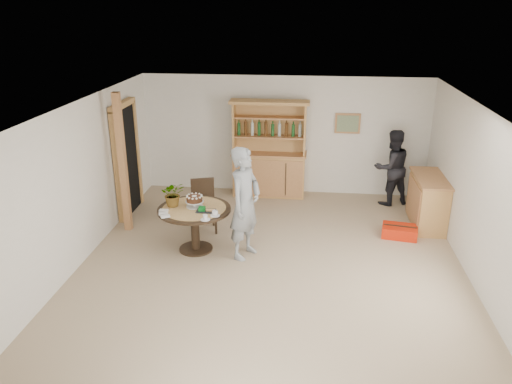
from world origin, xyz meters
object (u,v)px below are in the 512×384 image
object	(u,v)px
hutch	(269,164)
red_suitcase	(400,231)
dining_table	(195,217)
adult_person	(392,168)
dining_chair	(204,202)
sideboard	(428,201)
teen_boy	(245,203)

from	to	relation	value
hutch	red_suitcase	size ratio (longest dim) A/B	3.09
dining_table	adult_person	size ratio (longest dim) A/B	0.77
dining_chair	adult_person	world-z (taller)	adult_person
adult_person	hutch	bearing A→B (deg)	-28.14
hutch	sideboard	world-z (taller)	hutch
hutch	teen_boy	distance (m)	2.81
sideboard	teen_boy	world-z (taller)	teen_boy
hutch	dining_table	distance (m)	2.88
dining_table	adult_person	distance (m)	4.28
teen_boy	adult_person	distance (m)	3.68
dining_chair	teen_boy	size ratio (longest dim) A/B	0.52
hutch	sideboard	bearing A→B (deg)	-22.21
dining_chair	teen_boy	xyz separation A→B (m)	(0.88, -0.93, 0.38)
teen_boy	dining_chair	bearing A→B (deg)	67.70
hutch	dining_table	xyz separation A→B (m)	(-1.00, -2.70, -0.08)
dining_chair	red_suitcase	world-z (taller)	dining_chair
dining_chair	adult_person	xyz separation A→B (m)	(3.52, 1.63, 0.24)
hutch	dining_chair	size ratio (longest dim) A/B	2.16
dining_chair	teen_boy	world-z (taller)	teen_boy
dining_table	dining_chair	bearing A→B (deg)	91.73
hutch	adult_person	xyz separation A→B (m)	(2.50, -0.24, 0.09)
dining_chair	red_suitcase	xyz separation A→B (m)	(3.50, 0.06, -0.43)
dining_table	teen_boy	bearing A→B (deg)	-6.71
dining_table	adult_person	bearing A→B (deg)	35.15
dining_chair	adult_person	distance (m)	3.89
red_suitcase	sideboard	bearing A→B (deg)	55.81
dining_chair	hutch	bearing A→B (deg)	43.13
teen_boy	sideboard	bearing A→B (deg)	-39.60
dining_table	adult_person	world-z (taller)	adult_person
dining_table	teen_boy	size ratio (longest dim) A/B	0.65
sideboard	red_suitcase	size ratio (longest dim) A/B	1.91
adult_person	dining_chair	bearing A→B (deg)	2.29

